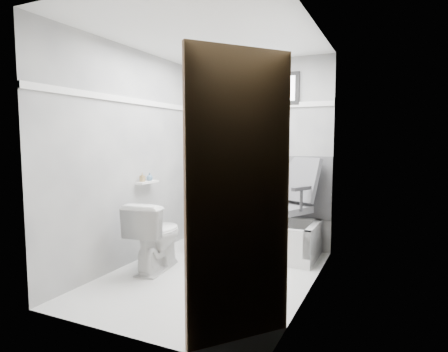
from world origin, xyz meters
The scene contains 19 objects.
floor centered at (0.00, 0.00, 0.00)m, with size 2.60×2.60×0.00m, color white.
ceiling centered at (0.00, 0.00, 2.40)m, with size 2.60×2.60×0.00m, color silver.
wall_back centered at (0.00, 1.30, 1.20)m, with size 2.00×0.02×2.40m, color slate.
wall_front centered at (0.00, -1.30, 1.20)m, with size 2.00×0.02×2.40m, color slate.
wall_left centered at (-1.00, 0.00, 1.20)m, with size 0.02×2.60×2.40m, color slate.
wall_right centered at (1.00, 0.00, 1.20)m, with size 0.02×2.60×2.40m, color slate.
bathtub centered at (0.15, 0.93, 0.21)m, with size 1.50×0.70×0.42m, color silver, non-canonical shape.
office_chair centered at (0.48, 0.97, 0.65)m, with size 0.62×0.62×1.07m, color #595A5E, non-canonical shape.
toilet centered at (-0.62, -0.05, 0.37)m, with size 0.42×0.75×0.73m, color white.
door centered at (0.98, -1.28, 1.00)m, with size 0.78×0.78×2.00m, color brown, non-canonical shape.
window centered at (0.25, 1.29, 2.02)m, with size 0.66×0.04×0.40m, color black, non-canonical shape.
backerboard centered at (0.25, 1.29, 0.80)m, with size 1.50×0.02×0.78m, color #4C4C4F.
trim_back centered at (0.00, 1.29, 1.82)m, with size 2.00×0.02×0.06m, color white.
trim_left centered at (-0.99, 0.00, 1.82)m, with size 0.02×2.60×0.06m, color white.
pole centered at (-0.08, 1.06, 1.05)m, with size 0.02×0.02×1.95m, color silver.
shelf centered at (-0.93, 0.24, 0.90)m, with size 0.10×0.32×0.03m, color white.
soap_bottle_a centered at (-0.94, 0.16, 0.97)m, with size 0.05×0.05×0.10m, color olive.
soap_bottle_b centered at (-0.94, 0.30, 0.96)m, with size 0.07×0.07×0.09m, color slate.
faucet centered at (-0.20, 1.27, 0.55)m, with size 0.26×0.10×0.16m, color silver, non-canonical shape.
Camera 1 is at (1.69, -3.30, 1.39)m, focal length 30.00 mm.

